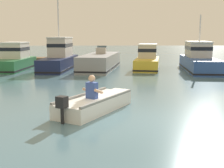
# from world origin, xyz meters

# --- Properties ---
(ground_plane) EXTENTS (120.00, 120.00, 0.00)m
(ground_plane) POSITION_xyz_m (0.00, 0.00, 0.00)
(ground_plane) COLOR slate
(wooden_dock) EXTENTS (14.89, 1.64, 1.16)m
(wooden_dock) POSITION_xyz_m (-7.88, 16.13, 0.52)
(wooden_dock) COLOR brown
(wooden_dock) RESTS_ON ground
(rowboat_with_person) EXTENTS (2.52, 3.43, 1.19)m
(rowboat_with_person) POSITION_xyz_m (-1.16, 1.07, 0.25)
(rowboat_with_person) COLOR white
(rowboat_with_person) RESTS_ON ground
(moored_boat_green) EXTENTS (2.15, 4.88, 1.94)m
(moored_boat_green) POSITION_xyz_m (-7.35, 12.68, 0.71)
(moored_boat_green) COLOR #287042
(moored_boat_green) RESTS_ON ground
(moored_boat_navy) EXTENTS (2.18, 5.88, 4.88)m
(moored_boat_navy) POSITION_xyz_m (-4.15, 12.67, 0.84)
(moored_boat_navy) COLOR #19234C
(moored_boat_navy) RESTS_ON ground
(moored_boat_grey) EXTENTS (3.10, 6.94, 1.65)m
(moored_boat_grey) POSITION_xyz_m (-1.30, 12.84, 0.52)
(moored_boat_grey) COLOR gray
(moored_boat_grey) RESTS_ON ground
(moored_boat_yellow) EXTENTS (2.52, 5.14, 1.79)m
(moored_boat_yellow) POSITION_xyz_m (2.14, 13.14, 0.66)
(moored_boat_yellow) COLOR gold
(moored_boat_yellow) RESTS_ON ground
(moored_boat_blue) EXTENTS (2.55, 6.67, 3.78)m
(moored_boat_blue) POSITION_xyz_m (5.51, 11.95, 0.74)
(moored_boat_blue) COLOR #2D519E
(moored_boat_blue) RESTS_ON ground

